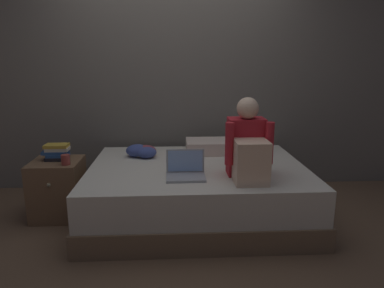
{
  "coord_description": "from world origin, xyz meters",
  "views": [
    {
      "loc": [
        -0.02,
        -2.8,
        1.45
      ],
      "look_at": [
        0.14,
        0.1,
        0.75
      ],
      "focal_mm": 32.92,
      "sensor_mm": 36.0,
      "label": 1
    }
  ],
  "objects_px": {
    "book_stack": "(57,152)",
    "mug": "(66,160)",
    "bed": "(197,191)",
    "laptop": "(186,171)",
    "person_sitting": "(248,148)",
    "nightstand": "(58,189)",
    "clothes_pile": "(142,151)",
    "pillow": "(213,146)"
  },
  "relations": [
    {
      "from": "book_stack",
      "to": "clothes_pile",
      "type": "xyz_separation_m",
      "value": [
        0.77,
        0.21,
        -0.06
      ]
    },
    {
      "from": "nightstand",
      "to": "pillow",
      "type": "xyz_separation_m",
      "value": [
        1.5,
        0.39,
        0.29
      ]
    },
    {
      "from": "pillow",
      "to": "clothes_pile",
      "type": "xyz_separation_m",
      "value": [
        -0.73,
        -0.14,
        -0.01
      ]
    },
    {
      "from": "bed",
      "to": "mug",
      "type": "distance_m",
      "value": 1.22
    },
    {
      "from": "person_sitting",
      "to": "laptop",
      "type": "distance_m",
      "value": 0.54
    },
    {
      "from": "bed",
      "to": "person_sitting",
      "type": "xyz_separation_m",
      "value": [
        0.39,
        -0.36,
        0.5
      ]
    },
    {
      "from": "nightstand",
      "to": "pillow",
      "type": "relative_size",
      "value": 0.97
    },
    {
      "from": "laptop",
      "to": "book_stack",
      "type": "bearing_deg",
      "value": 159.91
    },
    {
      "from": "book_stack",
      "to": "clothes_pile",
      "type": "relative_size",
      "value": 0.77
    },
    {
      "from": "nightstand",
      "to": "person_sitting",
      "type": "relative_size",
      "value": 0.83
    },
    {
      "from": "laptop",
      "to": "book_stack",
      "type": "xyz_separation_m",
      "value": [
        -1.17,
        0.43,
        0.06
      ]
    },
    {
      "from": "bed",
      "to": "pillow",
      "type": "distance_m",
      "value": 0.59
    },
    {
      "from": "book_stack",
      "to": "person_sitting",
      "type": "bearing_deg",
      "value": -15.57
    },
    {
      "from": "bed",
      "to": "mug",
      "type": "relative_size",
      "value": 22.22
    },
    {
      "from": "pillow",
      "to": "mug",
      "type": "xyz_separation_m",
      "value": [
        -1.37,
        -0.51,
        0.02
      ]
    },
    {
      "from": "laptop",
      "to": "clothes_pile",
      "type": "distance_m",
      "value": 0.76
    },
    {
      "from": "person_sitting",
      "to": "book_stack",
      "type": "distance_m",
      "value": 1.75
    },
    {
      "from": "pillow",
      "to": "book_stack",
      "type": "distance_m",
      "value": 1.53
    },
    {
      "from": "pillow",
      "to": "clothes_pile",
      "type": "height_order",
      "value": "pillow"
    },
    {
      "from": "nightstand",
      "to": "person_sitting",
      "type": "height_order",
      "value": "person_sitting"
    },
    {
      "from": "book_stack",
      "to": "laptop",
      "type": "bearing_deg",
      "value": -20.09
    },
    {
      "from": "laptop",
      "to": "pillow",
      "type": "xyz_separation_m",
      "value": [
        0.32,
        0.78,
        0.01
      ]
    },
    {
      "from": "person_sitting",
      "to": "pillow",
      "type": "bearing_deg",
      "value": 102.92
    },
    {
      "from": "laptop",
      "to": "pillow",
      "type": "distance_m",
      "value": 0.84
    },
    {
      "from": "book_stack",
      "to": "clothes_pile",
      "type": "bearing_deg",
      "value": 15.31
    },
    {
      "from": "bed",
      "to": "pillow",
      "type": "relative_size",
      "value": 3.57
    },
    {
      "from": "bed",
      "to": "pillow",
      "type": "bearing_deg",
      "value": 66.12
    },
    {
      "from": "nightstand",
      "to": "laptop",
      "type": "bearing_deg",
      "value": -18.0
    },
    {
      "from": "mug",
      "to": "clothes_pile",
      "type": "height_order",
      "value": "mug"
    },
    {
      "from": "person_sitting",
      "to": "laptop",
      "type": "bearing_deg",
      "value": 175.65
    },
    {
      "from": "person_sitting",
      "to": "clothes_pile",
      "type": "bearing_deg",
      "value": 143.49
    },
    {
      "from": "bed",
      "to": "clothes_pile",
      "type": "height_order",
      "value": "clothes_pile"
    },
    {
      "from": "nightstand",
      "to": "pillow",
      "type": "bearing_deg",
      "value": 14.63
    },
    {
      "from": "pillow",
      "to": "clothes_pile",
      "type": "relative_size",
      "value": 1.83
    },
    {
      "from": "book_stack",
      "to": "mug",
      "type": "xyz_separation_m",
      "value": [
        0.12,
        -0.17,
        -0.03
      ]
    },
    {
      "from": "nightstand",
      "to": "clothes_pile",
      "type": "xyz_separation_m",
      "value": [
        0.77,
        0.26,
        0.28
      ]
    },
    {
      "from": "nightstand",
      "to": "pillow",
      "type": "distance_m",
      "value": 1.58
    },
    {
      "from": "bed",
      "to": "laptop",
      "type": "height_order",
      "value": "laptop"
    },
    {
      "from": "book_stack",
      "to": "mug",
      "type": "relative_size",
      "value": 2.62
    },
    {
      "from": "nightstand",
      "to": "book_stack",
      "type": "distance_m",
      "value": 0.35
    },
    {
      "from": "nightstand",
      "to": "laptop",
      "type": "distance_m",
      "value": 1.27
    },
    {
      "from": "person_sitting",
      "to": "pillow",
      "type": "xyz_separation_m",
      "value": [
        -0.19,
        0.81,
        -0.19
      ]
    }
  ]
}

